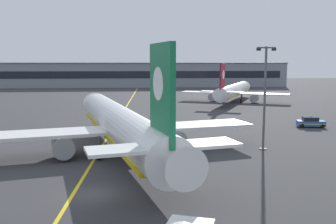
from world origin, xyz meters
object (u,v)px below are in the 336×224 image
airliner_foreground (120,125)px  safety_cone_by_nose_gear (127,128)px  service_car_second (311,122)px  airliner_background (233,91)px  apron_lamp_post (265,96)px

airliner_foreground → safety_cone_by_nose_gear: size_ratio=74.54×
airliner_foreground → safety_cone_by_nose_gear: (0.49, 15.35, -3.11)m
airliner_foreground → service_car_second: 33.21m
airliner_background → service_car_second: bearing=-85.8°
airliner_foreground → apron_lamp_post: size_ratio=3.40×
airliner_background → safety_cone_by_nose_gear: (-26.12, -37.45, -2.61)m
apron_lamp_post → safety_cone_by_nose_gear: (-16.32, 14.39, -6.07)m
airliner_background → service_car_second: (2.77, -37.54, -2.10)m
apron_lamp_post → service_car_second: apron_lamp_post is taller
airliner_foreground → airliner_background: size_ratio=1.24×
apron_lamp_post → safety_cone_by_nose_gear: bearing=138.6°
airliner_background → safety_cone_by_nose_gear: airliner_background is taller
airliner_foreground → service_car_second: airliner_foreground is taller
safety_cone_by_nose_gear → service_car_second: bearing=-0.2°
airliner_background → safety_cone_by_nose_gear: size_ratio=60.13×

